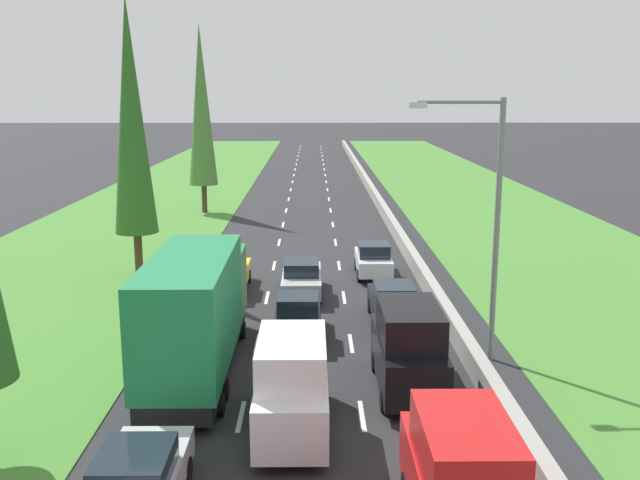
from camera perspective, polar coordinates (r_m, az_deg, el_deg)
ground_plane at (r=64.61m, az=-0.90°, el=3.70°), size 300.00×300.00×0.00m
grass_verge_left at (r=65.90m, az=-11.99°, el=3.62°), size 14.00×140.00×0.04m
grass_verge_right at (r=66.11m, az=11.67°, el=3.66°), size 14.00×140.00×0.04m
median_barrier at (r=64.77m, az=4.16°, el=4.07°), size 0.44×120.00×0.85m
lane_markings at (r=64.61m, az=-0.90°, el=3.70°), size 3.64×116.00×0.01m
white_van_centre_lane at (r=19.55m, az=-2.25°, el=-11.62°), size 1.96×4.90×2.82m
black_hatchback_centre_lane at (r=26.99m, az=-1.77°, el=-6.15°), size 1.74×3.90×1.72m
black_van_right_lane at (r=22.32m, az=7.12°, el=-8.64°), size 1.96×4.90×2.82m
silver_sedan_centre_lane at (r=32.52m, az=-1.48°, el=-3.05°), size 1.82×4.50×1.64m
black_sedan_right_lane at (r=28.78m, az=5.93°, el=-5.11°), size 1.82×4.50×1.64m
white_hatchback_right_lane at (r=35.92m, az=4.31°, el=-1.60°), size 1.74×3.90×1.72m
green_box_truck_left_lane at (r=23.52m, az=-9.94°, el=-5.64°), size 2.46×9.40×4.18m
yellow_sedan_left_lane at (r=33.52m, az=-7.39°, el=-2.70°), size 1.82×4.50×1.64m
poplar_tree_second at (r=36.37m, az=-14.96°, el=9.54°), size 2.15×2.15×13.81m
poplar_tree_third at (r=54.68m, az=-9.53°, el=10.60°), size 2.15×2.15×14.14m
street_light_mast at (r=24.39m, az=13.32°, el=2.22°), size 3.20×0.28×9.00m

